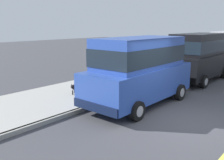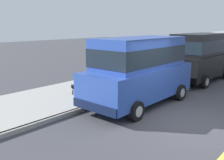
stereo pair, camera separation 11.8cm
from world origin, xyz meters
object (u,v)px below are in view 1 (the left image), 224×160
Objects in this scene: car_blue_van at (140,68)px; dog_black at (74,87)px; fire_hydrant at (145,76)px; car_black_van at (199,55)px.

dog_black is at bearing -157.68° from car_blue_van.
car_black_van is at bearing 62.96° from fire_hydrant.
car_black_van reaches higher than dog_black.
car_blue_van is 2.90m from dog_black.
dog_black is 0.91× the size of fire_hydrant.
car_blue_van is at bearing 22.32° from dog_black.
dog_black is (-2.53, -1.04, -0.97)m from car_blue_van.
car_black_van is at bearing 68.85° from dog_black.
car_blue_van is 6.76× the size of fire_hydrant.
car_black_van is 7.14m from dog_black.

